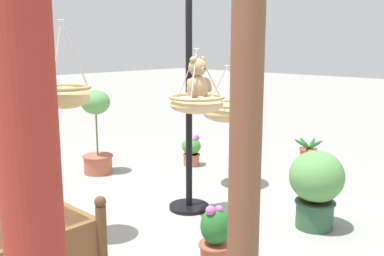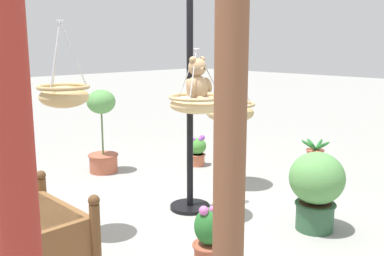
% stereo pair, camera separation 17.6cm
% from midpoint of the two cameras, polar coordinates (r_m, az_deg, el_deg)
% --- Properties ---
extents(ground_plane, '(40.00, 40.00, 0.00)m').
position_cam_midpoint_polar(ground_plane, '(4.73, 0.72, -11.43)').
color(ground_plane, gray).
extents(display_pole_central, '(0.44, 0.44, 2.42)m').
position_cam_midpoint_polar(display_pole_central, '(4.72, 0.80, -1.94)').
color(display_pole_central, black).
rests_on(display_pole_central, ground).
extents(hanging_basket_with_teddy, '(0.56, 0.56, 0.64)m').
position_cam_midpoint_polar(hanging_basket_with_teddy, '(4.36, 1.75, 3.26)').
color(hanging_basket_with_teddy, tan).
extents(teddy_bear, '(0.32, 0.29, 0.46)m').
position_cam_midpoint_polar(teddy_bear, '(4.32, 1.98, 5.84)').
color(teddy_bear, tan).
extents(hanging_basket_left_high, '(0.62, 0.62, 0.70)m').
position_cam_midpoint_polar(hanging_basket_left_high, '(5.48, 5.88, 2.18)').
color(hanging_basket_left_high, tan).
extents(hanging_basket_right_low, '(0.46, 0.46, 0.76)m').
position_cam_midpoint_polar(hanging_basket_right_low, '(4.01, -15.12, 4.18)').
color(hanging_basket_right_low, tan).
extents(greenhouse_pillar_left, '(0.34, 0.34, 2.71)m').
position_cam_midpoint_polar(greenhouse_pillar_left, '(2.34, 7.11, -1.35)').
color(greenhouse_pillar_left, brown).
rests_on(greenhouse_pillar_left, ground).
extents(greenhouse_pillar_right, '(0.45, 0.45, 2.78)m').
position_cam_midpoint_polar(greenhouse_pillar_right, '(1.84, -20.76, -4.35)').
color(greenhouse_pillar_right, '#9E2D23').
rests_on(greenhouse_pillar_right, ground).
extents(wooden_planter_box, '(0.96, 0.96, 0.71)m').
position_cam_midpoint_polar(wooden_planter_box, '(3.65, -20.75, -14.34)').
color(wooden_planter_box, brown).
rests_on(wooden_planter_box, ground).
extents(potted_plant_fern_front, '(0.41, 0.42, 0.37)m').
position_cam_midpoint_polar(potted_plant_fern_front, '(6.95, 16.43, -3.20)').
color(potted_plant_fern_front, '#AD563D').
rests_on(potted_plant_fern_front, ground).
extents(potted_plant_flowering_red, '(0.28, 0.28, 0.45)m').
position_cam_midpoint_polar(potted_plant_flowering_red, '(6.54, 1.41, -2.95)').
color(potted_plant_flowering_red, '#BC6042').
rests_on(potted_plant_flowering_red, ground).
extents(potted_plant_bushy_green, '(0.53, 0.53, 0.78)m').
position_cam_midpoint_polar(potted_plant_bushy_green, '(4.46, 16.99, -7.30)').
color(potted_plant_bushy_green, '#2D5638').
rests_on(potted_plant_bushy_green, ground).
extents(potted_plant_small_succulent, '(0.43, 0.43, 1.18)m').
position_cam_midpoint_polar(potted_plant_small_succulent, '(6.24, -10.82, -0.35)').
color(potted_plant_small_succulent, '#AD563D').
rests_on(potted_plant_small_succulent, ground).
extents(potted_plant_conical_shrub, '(0.27, 0.27, 0.61)m').
position_cam_midpoint_polar(potted_plant_conical_shrub, '(3.50, 3.73, -14.68)').
color(potted_plant_conical_shrub, '#AD563D').
rests_on(potted_plant_conical_shrub, ground).
extents(watering_can, '(0.35, 0.20, 0.30)m').
position_cam_midpoint_polar(watering_can, '(5.01, -20.55, -9.62)').
color(watering_can, gray).
rests_on(watering_can, ground).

